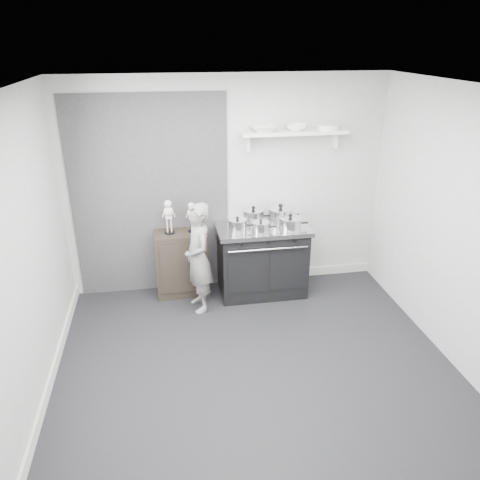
# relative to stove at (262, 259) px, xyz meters

# --- Properties ---
(ground) EXTENTS (4.00, 4.00, 0.00)m
(ground) POSITION_rel_stove_xyz_m (-0.39, -1.48, -0.46)
(ground) COLOR black
(ground) RESTS_ON ground
(room_shell) EXTENTS (4.02, 3.62, 2.71)m
(room_shell) POSITION_rel_stove_xyz_m (-0.48, -1.33, 1.18)
(room_shell) COLOR #ADADAA
(room_shell) RESTS_ON ground
(wall_shelf) EXTENTS (1.30, 0.26, 0.24)m
(wall_shelf) POSITION_rel_stove_xyz_m (0.41, 0.20, 1.55)
(wall_shelf) COLOR white
(wall_shelf) RESTS_ON room_shell
(stove) EXTENTS (1.14, 0.71, 0.91)m
(stove) POSITION_rel_stove_xyz_m (0.00, 0.00, 0.00)
(stove) COLOR black
(stove) RESTS_ON ground
(side_cabinet) EXTENTS (0.65, 0.38, 0.85)m
(side_cabinet) POSITION_rel_stove_xyz_m (-1.01, 0.13, -0.04)
(side_cabinet) COLOR black
(side_cabinet) RESTS_ON ground
(child) EXTENTS (0.42, 0.55, 1.35)m
(child) POSITION_rel_stove_xyz_m (-0.83, -0.28, 0.21)
(child) COLOR slate
(child) RESTS_ON ground
(pot_front_left) EXTENTS (0.31, 0.22, 0.19)m
(pot_front_left) POSITION_rel_stove_xyz_m (-0.33, -0.12, 0.53)
(pot_front_left) COLOR silver
(pot_front_left) RESTS_ON stove
(pot_back_left) EXTENTS (0.36, 0.27, 0.22)m
(pot_back_left) POSITION_rel_stove_xyz_m (-0.09, 0.14, 0.54)
(pot_back_left) COLOR silver
(pot_back_left) RESTS_ON stove
(pot_back_right) EXTENTS (0.40, 0.32, 0.24)m
(pot_back_right) POSITION_rel_stove_xyz_m (0.25, 0.11, 0.55)
(pot_back_right) COLOR silver
(pot_back_right) RESTS_ON stove
(pot_front_right) EXTENTS (0.36, 0.28, 0.20)m
(pot_front_right) POSITION_rel_stove_xyz_m (0.31, -0.15, 0.53)
(pot_front_right) COLOR silver
(pot_front_right) RESTS_ON stove
(pot_front_center) EXTENTS (0.30, 0.21, 0.17)m
(pot_front_center) POSITION_rel_stove_xyz_m (-0.06, -0.19, 0.52)
(pot_front_center) COLOR silver
(pot_front_center) RESTS_ON stove
(skeleton_full) EXTENTS (0.14, 0.09, 0.49)m
(skeleton_full) POSITION_rel_stove_xyz_m (-1.14, 0.13, 0.63)
(skeleton_full) COLOR beige
(skeleton_full) RESTS_ON side_cabinet
(skeleton_torso) EXTENTS (0.12, 0.08, 0.44)m
(skeleton_torso) POSITION_rel_stove_xyz_m (-0.86, 0.13, 0.60)
(skeleton_torso) COLOR beige
(skeleton_torso) RESTS_ON side_cabinet
(bowl_large) EXTENTS (0.32, 0.32, 0.08)m
(bowl_large) POSITION_rel_stove_xyz_m (0.03, 0.19, 1.62)
(bowl_large) COLOR white
(bowl_large) RESTS_ON wall_shelf
(bowl_small) EXTENTS (0.25, 0.25, 0.08)m
(bowl_small) POSITION_rel_stove_xyz_m (0.43, 0.19, 1.62)
(bowl_small) COLOR white
(bowl_small) RESTS_ON wall_shelf
(plate_stack) EXTENTS (0.26, 0.26, 0.06)m
(plate_stack) POSITION_rel_stove_xyz_m (0.83, 0.19, 1.61)
(plate_stack) COLOR white
(plate_stack) RESTS_ON wall_shelf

